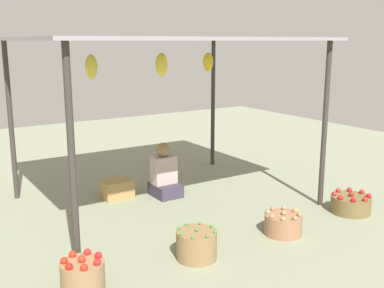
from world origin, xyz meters
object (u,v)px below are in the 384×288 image
at_px(basket_red_apples, 351,204).
at_px(wooden_crate_near_vendor, 117,189).
at_px(basket_potatoes, 283,224).
at_px(vendor_person, 164,176).
at_px(basket_green_chilies, 197,245).
at_px(basket_red_tomatoes, 83,275).

bearing_deg(basket_red_apples, wooden_crate_near_vendor, 136.75).
distance_m(basket_red_apples, wooden_crate_near_vendor, 3.20).
height_order(basket_potatoes, basket_red_apples, basket_potatoes).
height_order(basket_potatoes, wooden_crate_near_vendor, basket_potatoes).
bearing_deg(vendor_person, basket_red_apples, -48.41).
distance_m(basket_green_chilies, basket_potatoes, 1.19).
bearing_deg(basket_potatoes, basket_red_apples, 1.62).
relative_size(basket_green_chilies, basket_potatoes, 0.97).
relative_size(basket_red_tomatoes, basket_potatoes, 0.91).
bearing_deg(basket_red_tomatoes, wooden_crate_near_vendor, 59.16).
height_order(basket_green_chilies, basket_potatoes, basket_green_chilies).
relative_size(basket_green_chilies, basket_red_apples, 0.83).
xyz_separation_m(vendor_person, basket_red_tomatoes, (-1.92, -1.90, -0.15)).
xyz_separation_m(vendor_person, wooden_crate_near_vendor, (-0.63, 0.27, -0.17)).
relative_size(basket_red_tomatoes, wooden_crate_near_vendor, 0.94).
xyz_separation_m(vendor_person, basket_green_chilies, (-0.72, -1.93, -0.15)).
bearing_deg(basket_red_tomatoes, basket_green_chilies, -1.10).
relative_size(vendor_person, basket_green_chilies, 1.86).
bearing_deg(basket_red_apples, basket_potatoes, -178.38).
bearing_deg(wooden_crate_near_vendor, vendor_person, -23.44).
bearing_deg(basket_green_chilies, vendor_person, 69.56).
bearing_deg(basket_green_chilies, basket_red_tomatoes, 178.90).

